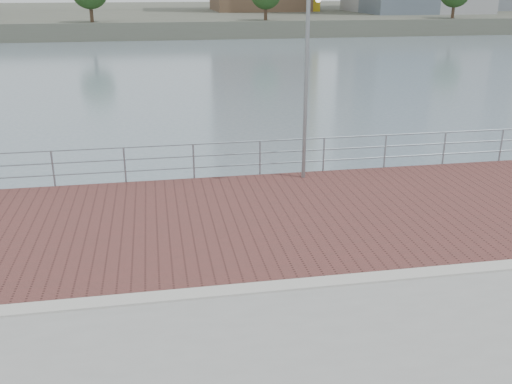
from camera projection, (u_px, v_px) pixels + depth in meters
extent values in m
plane|color=slate|center=(273.00, 372.00, 11.92)|extent=(400.00, 400.00, 0.00)
cube|color=brown|center=(245.00, 218.00, 14.55)|extent=(40.00, 6.80, 0.02)
cube|color=#B7B5AD|center=(274.00, 287.00, 11.22)|extent=(40.00, 0.40, 0.06)
cube|color=#4C5142|center=(158.00, 15.00, 124.68)|extent=(320.00, 95.00, 2.50)
cylinder|color=#8C9EA8|center=(53.00, 169.00, 16.65)|extent=(0.06, 0.06, 1.10)
cylinder|color=#8C9EA8|center=(125.00, 165.00, 17.00)|extent=(0.06, 0.06, 1.10)
cylinder|color=#8C9EA8|center=(194.00, 162.00, 17.34)|extent=(0.06, 0.06, 1.10)
cylinder|color=#8C9EA8|center=(260.00, 158.00, 17.68)|extent=(0.06, 0.06, 1.10)
cylinder|color=#8C9EA8|center=(324.00, 155.00, 18.02)|extent=(0.06, 0.06, 1.10)
cylinder|color=#8C9EA8|center=(385.00, 152.00, 18.37)|extent=(0.06, 0.06, 1.10)
cylinder|color=#8C9EA8|center=(444.00, 149.00, 18.71)|extent=(0.06, 0.06, 1.10)
cylinder|color=#8C9EA8|center=(501.00, 146.00, 19.05)|extent=(0.06, 0.06, 1.10)
cylinder|color=#8C9EA8|center=(227.00, 143.00, 17.32)|extent=(39.00, 0.05, 0.05)
cylinder|color=#8C9EA8|center=(227.00, 154.00, 17.45)|extent=(39.00, 0.05, 0.05)
cylinder|color=#8C9EA8|center=(227.00, 166.00, 17.57)|extent=(39.00, 0.05, 0.05)
cylinder|color=gray|center=(306.00, 83.00, 16.62)|extent=(0.12, 0.12, 5.84)
cylinder|color=#473323|center=(91.00, 7.00, 79.84)|extent=(0.50, 0.50, 4.05)
cylinder|color=#473323|center=(266.00, 8.00, 84.10)|extent=(0.50, 0.50, 3.56)
cylinder|color=#473323|center=(454.00, 6.00, 89.08)|extent=(0.50, 0.50, 3.70)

